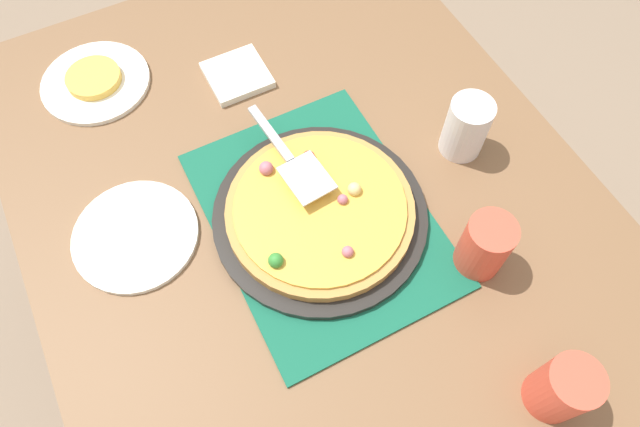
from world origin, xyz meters
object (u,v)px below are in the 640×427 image
object	(u,v)px
plate_near_left	(96,82)
cup_far	(466,127)
pizza	(320,210)
served_slice_left	(94,78)
cup_corner	(484,246)
pizza_server	(290,159)
napkin_stack	(237,75)
pizza_pan	(320,215)
cup_near	(562,389)
plate_side	(136,235)

from	to	relation	value
plate_near_left	cup_far	xyz separation A→B (m)	(0.47, 0.58, 0.06)
pizza	served_slice_left	bearing A→B (deg)	-151.60
cup_corner	pizza	bearing A→B (deg)	-134.28
served_slice_left	pizza_server	bearing A→B (deg)	33.07
pizza	napkin_stack	bearing A→B (deg)	-179.92
served_slice_left	pizza_pan	bearing A→B (deg)	28.40
pizza_pan	served_slice_left	size ratio (longest dim) A/B	3.45
cup_far	cup_corner	world-z (taller)	same
pizza_pan	plate_near_left	world-z (taller)	pizza_pan
served_slice_left	cup_near	world-z (taller)	cup_near
plate_near_left	plate_side	xyz separation A→B (m)	(0.37, -0.04, 0.00)
pizza_server	napkin_stack	xyz separation A→B (m)	(-0.28, 0.01, -0.06)
cup_near	cup_corner	distance (m)	0.24
pizza_pan	cup_far	xyz separation A→B (m)	(-0.02, 0.31, 0.05)
plate_side	napkin_stack	xyz separation A→B (m)	(-0.26, 0.30, 0.00)
plate_side	napkin_stack	world-z (taller)	napkin_stack
pizza_pan	cup_near	distance (m)	0.47
pizza	pizza_server	world-z (taller)	pizza_server
cup_corner	plate_near_left	bearing A→B (deg)	-145.82
cup_far	pizza_server	size ratio (longest dim) A/B	0.51
pizza	cup_far	xyz separation A→B (m)	(-0.02, 0.31, 0.03)
pizza	cup_corner	world-z (taller)	cup_corner
pizza_pan	pizza	distance (m)	0.02
pizza_pan	pizza_server	size ratio (longest dim) A/B	1.63
plate_near_left	napkin_stack	xyz separation A→B (m)	(0.12, 0.26, 0.00)
pizza_server	cup_corner	bearing A→B (deg)	35.63
pizza_pan	pizza_server	distance (m)	0.11
pizza	napkin_stack	size ratio (longest dim) A/B	2.75
pizza_pan	cup_far	distance (m)	0.31
cup_corner	pizza_pan	bearing A→B (deg)	-134.25
cup_far	pizza_pan	bearing A→B (deg)	-86.71
served_slice_left	plate_side	bearing A→B (deg)	-5.91
plate_side	cup_far	xyz separation A→B (m)	(0.10, 0.61, 0.06)
plate_near_left	cup_far	size ratio (longest dim) A/B	1.83
served_slice_left	cup_far	world-z (taller)	cup_far
plate_side	cup_near	distance (m)	0.73
plate_near_left	cup_near	distance (m)	1.02
pizza_pan	served_slice_left	distance (m)	0.56
cup_far	cup_corner	distance (m)	0.24
pizza	cup_far	world-z (taller)	cup_far
pizza	plate_near_left	xyz separation A→B (m)	(-0.49, -0.26, -0.03)
pizza_pan	cup_far	bearing A→B (deg)	93.29
served_slice_left	cup_corner	size ratio (longest dim) A/B	0.92
pizza	plate_side	size ratio (longest dim) A/B	1.50
pizza_pan	cup_near	world-z (taller)	cup_near
pizza_pan	cup_corner	size ratio (longest dim) A/B	3.17
pizza	cup_far	size ratio (longest dim) A/B	2.75
cup_near	pizza_server	world-z (taller)	cup_near
pizza_pan	served_slice_left	xyz separation A→B (m)	(-0.49, -0.27, 0.01)
pizza	cup_near	distance (m)	0.47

